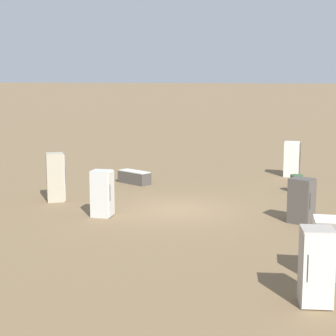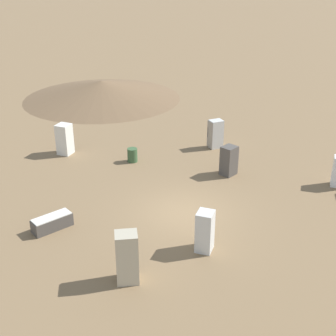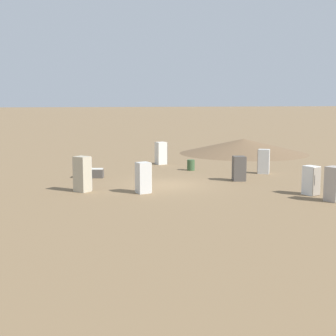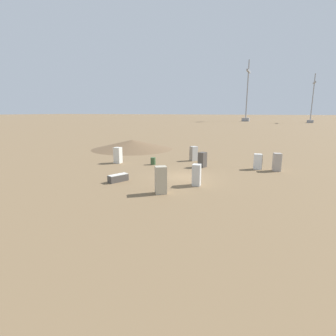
{
  "view_description": "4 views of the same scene",
  "coord_description": "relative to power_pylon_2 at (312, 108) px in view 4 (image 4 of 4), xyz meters",
  "views": [
    {
      "loc": [
        -6.48,
        19.42,
        4.88
      ],
      "look_at": [
        0.2,
        0.52,
        1.66
      ],
      "focal_mm": 60.0,
      "sensor_mm": 36.0,
      "label": 1
    },
    {
      "loc": [
        16.31,
        7.18,
        10.43
      ],
      "look_at": [
        -0.63,
        -1.13,
        1.67
      ],
      "focal_mm": 50.0,
      "sensor_mm": 36.0,
      "label": 2
    },
    {
      "loc": [
        10.53,
        24.97,
        4.78
      ],
      "look_at": [
        0.64,
        1.44,
        1.22
      ],
      "focal_mm": 50.0,
      "sensor_mm": 36.0,
      "label": 3
    },
    {
      "loc": [
        21.0,
        7.4,
        5.57
      ],
      "look_at": [
        0.42,
        -1.32,
        0.75
      ],
      "focal_mm": 28.0,
      "sensor_mm": 36.0,
      "label": 4
    }
  ],
  "objects": [
    {
      "name": "ground_plane",
      "position": [
        130.78,
        -21.25,
        -7.4
      ],
      "size": [
        1000.0,
        1000.0,
        0.0
      ],
      "primitive_type": "plane",
      "color": "brown"
    },
    {
      "name": "dirt_mound",
      "position": [
        117.56,
        -34.28,
        -6.7
      ],
      "size": [
        12.14,
        12.14,
        1.39
      ],
      "color": "brown",
      "rests_on": "ground_plane"
    },
    {
      "name": "power_pylon_2",
      "position": [
        0.0,
        0.0,
        0.0
      ],
      "size": [
        8.33,
        2.86,
        23.8
      ],
      "color": "gray",
      "rests_on": "ground_plane"
    },
    {
      "name": "power_pylon_3",
      "position": [
        -9.79,
        -32.76,
        3.21
      ],
      "size": [
        11.94,
        4.09,
        34.12
      ],
      "color": "gray",
      "rests_on": "ground_plane"
    },
    {
      "name": "discarded_fridge_0",
      "position": [
        127.7,
        -30.05,
        -6.53
      ],
      "size": [
        0.84,
        0.78,
        1.74
      ],
      "rotation": [
        0.0,
        0.0,
        1.64
      ],
      "color": "silver",
      "rests_on": "ground_plane"
    },
    {
      "name": "discarded_fridge_1",
      "position": [
        133.0,
        -19.43,
        -6.57
      ],
      "size": [
        0.78,
        0.68,
        1.66
      ],
      "rotation": [
        0.0,
        0.0,
        1.68
      ],
      "color": "silver",
      "rests_on": "ground_plane"
    },
    {
      "name": "discarded_fridge_2",
      "position": [
        125.08,
        -15.57,
        -6.64
      ],
      "size": [
        0.69,
        0.86,
        1.52
      ],
      "rotation": [
        0.0,
        0.0,
        0.16
      ],
      "color": "white",
      "rests_on": "ground_plane"
    },
    {
      "name": "discarded_fridge_3",
      "position": [
        134.39,
        -25.62,
        -7.11
      ],
      "size": [
        1.76,
        1.22,
        0.59
      ],
      "rotation": [
        0.0,
        0.0,
        4.3
      ],
      "color": "#4C4742",
      "rests_on": "ground_plane"
    },
    {
      "name": "discarded_fridge_4",
      "position": [
        126.22,
        -20.85,
        -6.63
      ],
      "size": [
        0.93,
        0.84,
        1.54
      ],
      "rotation": [
        0.0,
        0.0,
        1.26
      ],
      "color": "#4C4742",
      "rests_on": "ground_plane"
    },
    {
      "name": "discarded_fridge_5",
      "position": [
        123.12,
        -22.78,
        -6.57
      ],
      "size": [
        0.97,
        0.94,
        1.66
      ],
      "rotation": [
        0.0,
        0.0,
        4.02
      ],
      "color": "silver",
      "rests_on": "ground_plane"
    },
    {
      "name": "discarded_fridge_6",
      "position": [
        125.14,
        -13.83,
        -6.55
      ],
      "size": [
        0.83,
        0.85,
        1.71
      ],
      "rotation": [
        0.0,
        0.0,
        0.25
      ],
      "color": "#A89E93",
      "rests_on": "ground_plane"
    },
    {
      "name": "discarded_fridge_7",
      "position": [
        135.89,
        -21.13,
        -6.44
      ],
      "size": [
        1.0,
        1.01,
        1.92
      ],
      "rotation": [
        0.0,
        0.0,
        2.16
      ],
      "color": "#B2A88E",
      "rests_on": "ground_plane"
    },
    {
      "name": "rusty_barrel",
      "position": [
        127.0,
        -26.09,
        -7.02
      ],
      "size": [
        0.54,
        0.54,
        0.76
      ],
      "color": "#385633",
      "rests_on": "ground_plane"
    }
  ]
}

